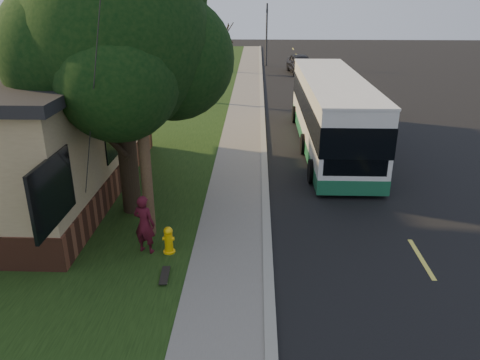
{
  "coord_description": "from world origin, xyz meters",
  "views": [
    {
      "loc": [
        -0.35,
        -10.67,
        6.47
      ],
      "look_at": [
        -0.78,
        1.61,
        1.5
      ],
      "focal_mm": 35.0,
      "sensor_mm": 36.0,
      "label": 1
    }
  ],
  "objects_px": {
    "distant_car": "(300,64)",
    "leafy_tree": "(119,42)",
    "transit_bus": "(331,111)",
    "bare_tree_near": "(205,68)",
    "skateboarder": "(144,224)",
    "utility_pole": "(138,71)",
    "dumpster": "(51,144)",
    "fire_hydrant": "(169,240)",
    "skateboard_main": "(165,275)",
    "bare_tree_far": "(226,48)",
    "traffic_signal": "(267,30)"
  },
  "relations": [
    {
      "from": "skateboarder",
      "to": "dumpster",
      "type": "xyz_separation_m",
      "value": [
        -5.52,
        7.28,
        -0.18
      ]
    },
    {
      "from": "utility_pole",
      "to": "traffic_signal",
      "type": "relative_size",
      "value": 1.65
    },
    {
      "from": "bare_tree_near",
      "to": "bare_tree_far",
      "type": "relative_size",
      "value": 1.07
    },
    {
      "from": "bare_tree_near",
      "to": "traffic_signal",
      "type": "relative_size",
      "value": 0.78
    },
    {
      "from": "transit_bus",
      "to": "skateboarder",
      "type": "height_order",
      "value": "transit_bus"
    },
    {
      "from": "bare_tree_near",
      "to": "skateboarder",
      "type": "distance_m",
      "value": 18.03
    },
    {
      "from": "utility_pole",
      "to": "dumpster",
      "type": "relative_size",
      "value": 5.76
    },
    {
      "from": "distant_car",
      "to": "bare_tree_near",
      "type": "bearing_deg",
      "value": -126.79
    },
    {
      "from": "fire_hydrant",
      "to": "leafy_tree",
      "type": "relative_size",
      "value": 0.09
    },
    {
      "from": "distant_car",
      "to": "leafy_tree",
      "type": "bearing_deg",
      "value": -112.27
    },
    {
      "from": "bare_tree_near",
      "to": "skateboard_main",
      "type": "bearing_deg",
      "value": -87.02
    },
    {
      "from": "bare_tree_near",
      "to": "distant_car",
      "type": "height_order",
      "value": "bare_tree_near"
    },
    {
      "from": "bare_tree_far",
      "to": "dumpster",
      "type": "height_order",
      "value": "bare_tree_far"
    },
    {
      "from": "skateboarder",
      "to": "utility_pole",
      "type": "bearing_deg",
      "value": -67.17
    },
    {
      "from": "bare_tree_far",
      "to": "bare_tree_near",
      "type": "bearing_deg",
      "value": -92.39
    },
    {
      "from": "utility_pole",
      "to": "transit_bus",
      "type": "height_order",
      "value": "utility_pole"
    },
    {
      "from": "bare_tree_far",
      "to": "distant_car",
      "type": "distance_m",
      "value": 6.46
    },
    {
      "from": "bare_tree_near",
      "to": "bare_tree_far",
      "type": "bearing_deg",
      "value": 87.61
    },
    {
      "from": "transit_bus",
      "to": "distant_car",
      "type": "relative_size",
      "value": 2.49
    },
    {
      "from": "utility_pole",
      "to": "leafy_tree",
      "type": "bearing_deg",
      "value": 117.6
    },
    {
      "from": "fire_hydrant",
      "to": "dumpster",
      "type": "bearing_deg",
      "value": 130.02
    },
    {
      "from": "dumpster",
      "to": "leafy_tree",
      "type": "bearing_deg",
      "value": -45.58
    },
    {
      "from": "traffic_signal",
      "to": "skateboarder",
      "type": "bearing_deg",
      "value": -96.23
    },
    {
      "from": "fire_hydrant",
      "to": "leafy_tree",
      "type": "bearing_deg",
      "value": 120.67
    },
    {
      "from": "fire_hydrant",
      "to": "distant_car",
      "type": "relative_size",
      "value": 0.16
    },
    {
      "from": "bare_tree_near",
      "to": "skateboarder",
      "type": "relative_size",
      "value": 2.68
    },
    {
      "from": "fire_hydrant",
      "to": "transit_bus",
      "type": "relative_size",
      "value": 0.06
    },
    {
      "from": "fire_hydrant",
      "to": "bare_tree_near",
      "type": "relative_size",
      "value": 0.17
    },
    {
      "from": "leafy_tree",
      "to": "bare_tree_far",
      "type": "relative_size",
      "value": 1.94
    },
    {
      "from": "utility_pole",
      "to": "bare_tree_far",
      "type": "distance_m",
      "value": 29.13
    },
    {
      "from": "bare_tree_near",
      "to": "fire_hydrant",
      "type": "bearing_deg",
      "value": -87.14
    },
    {
      "from": "transit_bus",
      "to": "utility_pole",
      "type": "bearing_deg",
      "value": -126.52
    },
    {
      "from": "skateboarder",
      "to": "transit_bus",
      "type": "bearing_deg",
      "value": -105.94
    },
    {
      "from": "skateboarder",
      "to": "distant_car",
      "type": "bearing_deg",
      "value": -85.16
    },
    {
      "from": "leafy_tree",
      "to": "skateboarder",
      "type": "bearing_deg",
      "value": -69.91
    },
    {
      "from": "leafy_tree",
      "to": "utility_pole",
      "type": "bearing_deg",
      "value": -62.4
    },
    {
      "from": "bare_tree_far",
      "to": "skateboard_main",
      "type": "relative_size",
      "value": 5.09
    },
    {
      "from": "transit_bus",
      "to": "skateboard_main",
      "type": "distance_m",
      "value": 11.95
    },
    {
      "from": "bare_tree_near",
      "to": "dumpster",
      "type": "xyz_separation_m",
      "value": [
        -5.23,
        -10.7,
        -1.45
      ]
    },
    {
      "from": "bare_tree_far",
      "to": "skateboard_main",
      "type": "height_order",
      "value": "bare_tree_far"
    },
    {
      "from": "leafy_tree",
      "to": "bare_tree_near",
      "type": "bearing_deg",
      "value": 87.5
    },
    {
      "from": "transit_bus",
      "to": "leafy_tree",
      "type": "bearing_deg",
      "value": -136.44
    },
    {
      "from": "leafy_tree",
      "to": "transit_bus",
      "type": "relative_size",
      "value": 0.68
    },
    {
      "from": "traffic_signal",
      "to": "dumpster",
      "type": "distance_m",
      "value": 28.36
    },
    {
      "from": "transit_bus",
      "to": "skateboard_main",
      "type": "relative_size",
      "value": 14.52
    },
    {
      "from": "fire_hydrant",
      "to": "bare_tree_near",
      "type": "height_order",
      "value": "bare_tree_near"
    },
    {
      "from": "fire_hydrant",
      "to": "distant_car",
      "type": "xyz_separation_m",
      "value": [
        5.94,
        29.87,
        0.35
      ]
    },
    {
      "from": "bare_tree_near",
      "to": "transit_bus",
      "type": "height_order",
      "value": "bare_tree_near"
    },
    {
      "from": "traffic_signal",
      "to": "transit_bus",
      "type": "distance_m",
      "value": 24.79
    },
    {
      "from": "distant_car",
      "to": "skateboarder",
      "type": "bearing_deg",
      "value": -109.22
    }
  ]
}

